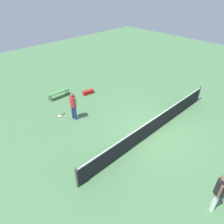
% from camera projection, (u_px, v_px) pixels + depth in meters
% --- Properties ---
extents(ground_plane, '(40.00, 40.00, 0.00)m').
position_uv_depth(ground_plane, '(153.00, 133.00, 11.38)').
color(ground_plane, '#4C7A4C').
extents(court_net, '(10.09, 0.09, 1.07)m').
position_uv_depth(court_net, '(154.00, 125.00, 11.10)').
color(court_net, '#4C4C51').
rests_on(court_net, ground_plane).
extents(player_near_side, '(0.39, 0.53, 1.70)m').
position_uv_depth(player_near_side, '(73.00, 104.00, 11.93)').
color(player_near_side, navy).
rests_on(player_near_side, ground_plane).
extents(player_far_side, '(0.52, 0.42, 1.70)m').
position_uv_depth(player_far_side, '(219.00, 190.00, 7.15)').
color(player_far_side, white).
rests_on(player_far_side, ground_plane).
extents(tennis_racket_near_player, '(0.59, 0.32, 0.03)m').
position_uv_depth(tennis_racket_near_player, '(60.00, 116.00, 12.72)').
color(tennis_racket_near_player, black).
rests_on(tennis_racket_near_player, ground_plane).
extents(tennis_ball_near_player, '(0.07, 0.07, 0.07)m').
position_uv_depth(tennis_ball_near_player, '(95.00, 150.00, 10.20)').
color(tennis_ball_near_player, '#C6E033').
rests_on(tennis_ball_near_player, ground_plane).
extents(tennis_ball_by_net, '(0.07, 0.07, 0.07)m').
position_uv_depth(tennis_ball_by_net, '(124.00, 106.00, 13.57)').
color(tennis_ball_by_net, '#C6E033').
rests_on(tennis_ball_by_net, ground_plane).
extents(tennis_ball_midcourt, '(0.07, 0.07, 0.07)m').
position_uv_depth(tennis_ball_midcourt, '(63.00, 120.00, 12.30)').
color(tennis_ball_midcourt, '#C6E033').
rests_on(tennis_ball_midcourt, ground_plane).
extents(courtside_bench, '(1.50, 0.41, 0.48)m').
position_uv_depth(courtside_bench, '(58.00, 92.00, 14.41)').
color(courtside_bench, '#4C8C4C').
rests_on(courtside_bench, ground_plane).
extents(equipment_bag, '(0.83, 0.40, 0.28)m').
position_uv_depth(equipment_bag, '(89.00, 92.00, 15.02)').
color(equipment_bag, '#B21E1E').
rests_on(equipment_bag, ground_plane).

